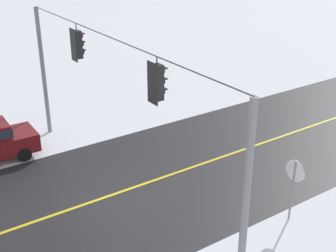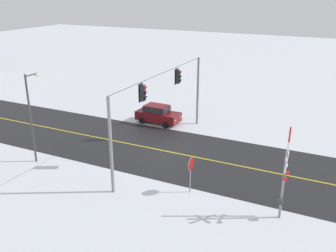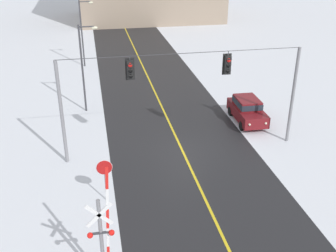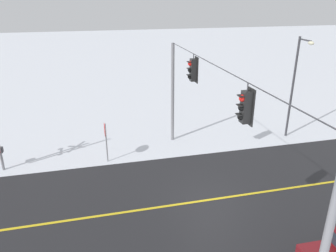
% 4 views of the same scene
% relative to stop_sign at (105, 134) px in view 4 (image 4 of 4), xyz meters
% --- Properties ---
extents(ground_plane, '(160.00, 160.00, 0.00)m').
position_rel_stop_sign_xyz_m(ground_plane, '(4.93, 4.35, -1.71)').
color(ground_plane, silver).
extents(road_asphalt, '(9.00, 80.00, 0.01)m').
position_rel_stop_sign_xyz_m(road_asphalt, '(4.93, 10.35, -1.71)').
color(road_asphalt, black).
rests_on(road_asphalt, ground).
extents(lane_centre_line, '(0.14, 72.00, 0.01)m').
position_rel_stop_sign_xyz_m(lane_centre_line, '(4.93, 10.35, -1.70)').
color(lane_centre_line, gold).
rests_on(lane_centre_line, ground).
extents(signal_span, '(14.20, 0.47, 6.22)m').
position_rel_stop_sign_xyz_m(signal_span, '(4.84, 4.34, 2.36)').
color(signal_span, gray).
rests_on(signal_span, ground).
extents(stop_sign, '(0.80, 0.09, 2.35)m').
position_rel_stop_sign_xyz_m(stop_sign, '(0.00, 0.00, 0.00)').
color(stop_sign, gray).
rests_on(stop_sign, ground).
extents(streetlamp_near, '(1.39, 0.28, 6.50)m').
position_rel_stop_sign_xyz_m(streetlamp_near, '(-0.66, 11.93, 2.20)').
color(streetlamp_near, '#38383D').
rests_on(streetlamp_near, ground).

